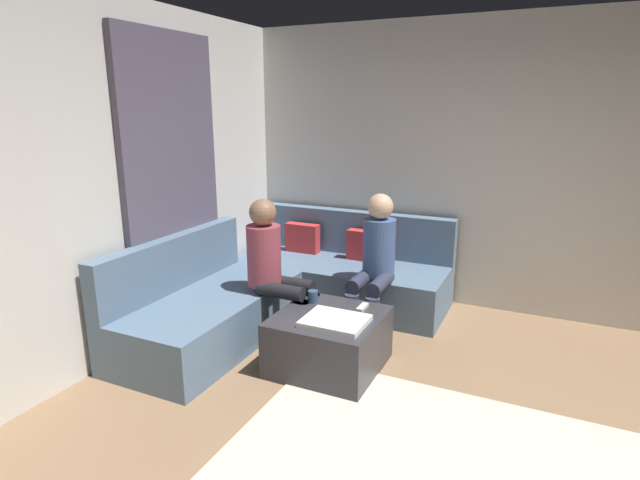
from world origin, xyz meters
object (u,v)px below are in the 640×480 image
coffee_mug (313,296)px  person_on_couch_back (375,258)px  ottoman (329,341)px  game_remote (362,307)px  person_on_couch_side (275,265)px  sectional_couch (287,288)px

coffee_mug → person_on_couch_back: (0.31, 0.59, 0.19)m
ottoman → person_on_couch_back: 0.89m
coffee_mug → game_remote: 0.40m
ottoman → person_on_couch_side: bearing=158.4°
sectional_couch → person_on_couch_side: person_on_couch_side is taller
person_on_couch_back → person_on_couch_side: bearing=38.0°
game_remote → ottoman: bearing=-129.3°
person_on_couch_back → person_on_couch_side: same height
coffee_mug → person_on_couch_back: 0.69m
person_on_couch_side → sectional_couch: bearing=-162.8°
game_remote → person_on_couch_back: size_ratio=0.12×
sectional_couch → person_on_couch_back: (0.83, 0.06, 0.38)m
coffee_mug → person_on_couch_side: size_ratio=0.08×
sectional_couch → person_on_couch_side: size_ratio=2.12×
ottoman → game_remote: size_ratio=5.07×
sectional_couch → person_on_couch_back: bearing=3.8°
person_on_couch_back → person_on_couch_side: 0.86m
coffee_mug → person_on_couch_side: person_on_couch_side is taller
coffee_mug → person_on_couch_side: (-0.38, 0.06, 0.19)m
ottoman → game_remote: (0.18, 0.22, 0.22)m
sectional_couch → person_on_couch_back: person_on_couch_back is taller
game_remote → person_on_couch_side: person_on_couch_side is taller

